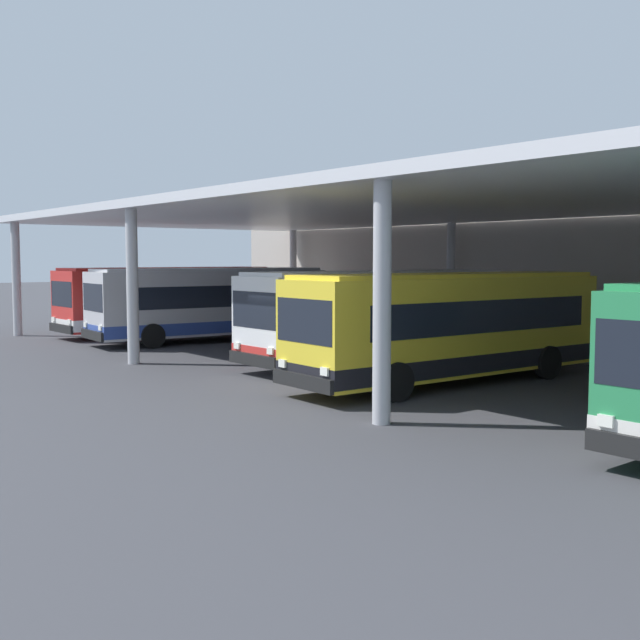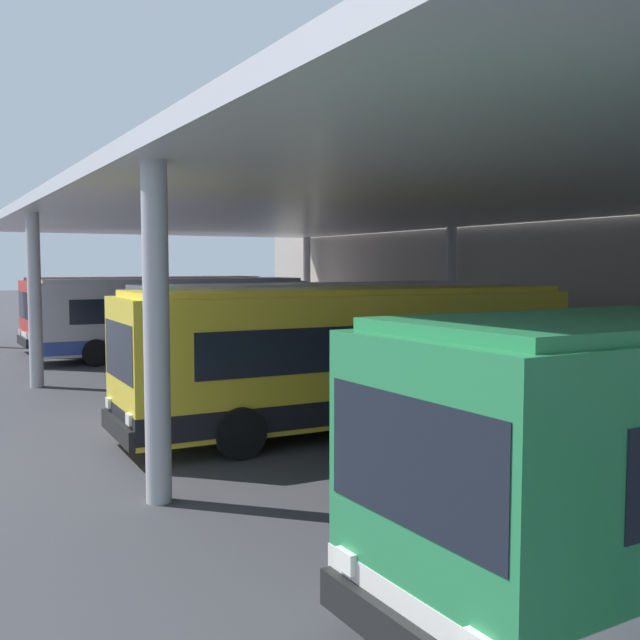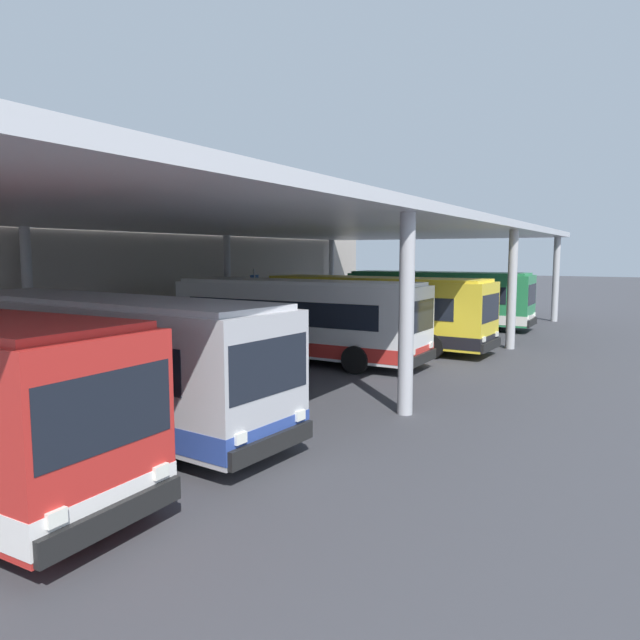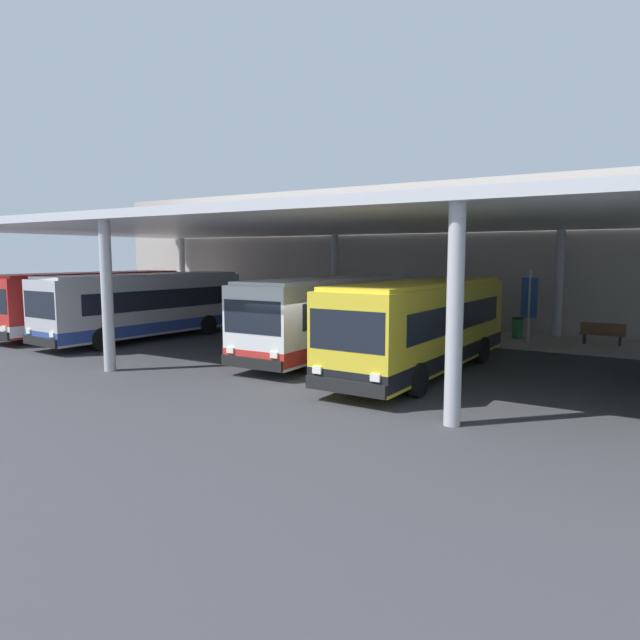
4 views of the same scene
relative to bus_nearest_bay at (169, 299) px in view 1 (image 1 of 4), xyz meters
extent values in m
plane|color=#3D3D42|center=(15.05, -3.49, -1.66)|extent=(200.00, 200.00, 0.00)
cube|color=#A39E93|center=(15.05, 8.26, -1.57)|extent=(42.00, 4.50, 0.18)
cube|color=#ADA399|center=(15.05, 11.51, 2.37)|extent=(48.00, 1.60, 8.05)
cube|color=silver|center=(15.05, 2.01, 3.74)|extent=(40.00, 17.00, 0.30)
cylinder|color=#B2B2B7|center=(-3.45, -5.99, 0.97)|extent=(0.40, 0.40, 5.25)
cylinder|color=#B2B2B7|center=(-3.45, 10.01, 0.97)|extent=(0.40, 0.40, 5.25)
cylinder|color=#B2B2B7|center=(8.88, -5.99, 0.97)|extent=(0.40, 0.40, 5.25)
cylinder|color=#B2B2B7|center=(8.88, 10.01, 0.97)|extent=(0.40, 0.40, 5.25)
cylinder|color=#B2B2B7|center=(21.21, -5.99, 0.97)|extent=(0.40, 0.40, 5.25)
cube|color=red|center=(0.00, 0.00, 0.04)|extent=(2.66, 10.44, 2.70)
cube|color=white|center=(0.00, 0.00, -0.96)|extent=(2.68, 10.46, 0.50)
cube|color=black|center=(0.00, 0.15, 0.34)|extent=(2.67, 8.57, 0.90)
cube|color=black|center=(0.08, -5.15, 0.39)|extent=(2.30, 0.16, 1.10)
cube|color=black|center=(0.08, -5.24, -1.11)|extent=(2.45, 0.20, 0.36)
cube|color=red|center=(0.00, 0.00, 1.45)|extent=(2.46, 10.02, 0.12)
cube|color=yellow|center=(0.08, -5.12, 1.21)|extent=(1.75, 0.15, 0.28)
cube|color=white|center=(-0.82, -5.24, -0.76)|extent=(0.28, 0.08, 0.20)
cube|color=white|center=(0.98, -5.22, -0.76)|extent=(0.28, 0.08, 0.20)
cylinder|color=black|center=(-1.17, -3.24, -1.16)|extent=(0.30, 1.00, 1.00)
cylinder|color=black|center=(1.28, -3.20, -1.16)|extent=(0.30, 1.00, 1.00)
cylinder|color=black|center=(-1.27, 2.84, -1.16)|extent=(0.30, 1.00, 1.00)
cylinder|color=black|center=(1.18, 2.88, -1.16)|extent=(0.30, 1.00, 1.00)
cube|color=#B7B7BC|center=(4.14, -0.11, 0.04)|extent=(3.24, 10.55, 2.70)
cube|color=#2D4799|center=(4.14, -0.11, -0.96)|extent=(3.26, 10.57, 0.50)
cube|color=black|center=(4.15, 0.04, 0.34)|extent=(3.14, 8.69, 0.90)
cube|color=black|center=(3.77, -5.25, 0.39)|extent=(2.30, 0.28, 1.10)
cube|color=black|center=(3.77, -5.34, -1.11)|extent=(2.46, 0.34, 0.36)
cube|color=silver|center=(4.14, -0.11, 1.45)|extent=(3.01, 10.12, 0.12)
cube|color=yellow|center=(3.78, -5.22, 1.21)|extent=(1.75, 0.25, 0.28)
cube|color=white|center=(2.87, -5.27, -0.76)|extent=(0.29, 0.10, 0.20)
cube|color=white|center=(4.67, -5.40, -0.76)|extent=(0.29, 0.10, 0.20)
cylinder|color=black|center=(2.69, -3.24, -1.16)|extent=(0.35, 1.02, 1.00)
cylinder|color=black|center=(5.13, -3.42, -1.16)|extent=(0.35, 1.02, 1.00)
cylinder|color=black|center=(3.13, 2.83, -1.16)|extent=(0.35, 1.02, 1.00)
cylinder|color=black|center=(5.57, 2.65, -1.16)|extent=(0.35, 1.02, 1.00)
cube|color=white|center=(14.06, 0.69, 0.04)|extent=(2.51, 10.40, 2.70)
cube|color=red|center=(14.06, 0.69, -0.96)|extent=(2.53, 10.42, 0.50)
cube|color=black|center=(14.06, 0.84, 0.34)|extent=(2.55, 8.53, 0.90)
cube|color=black|center=(14.05, -4.46, 0.39)|extent=(2.30, 0.12, 1.10)
cube|color=black|center=(14.05, -4.55, -1.11)|extent=(2.45, 0.16, 0.36)
cube|color=white|center=(14.06, 0.69, 1.45)|extent=(2.31, 9.99, 0.12)
cube|color=yellow|center=(14.05, -4.43, 1.21)|extent=(1.75, 0.12, 0.28)
cube|color=white|center=(13.15, -4.54, -0.76)|extent=(0.28, 0.08, 0.20)
cube|color=white|center=(14.95, -4.54, -0.76)|extent=(0.28, 0.08, 0.20)
cylinder|color=black|center=(12.83, -2.54, -1.16)|extent=(0.28, 1.00, 1.00)
cylinder|color=black|center=(15.28, -2.54, -1.16)|extent=(0.28, 1.00, 1.00)
cylinder|color=black|center=(12.83, 3.55, -1.16)|extent=(0.28, 1.00, 1.00)
cylinder|color=black|center=(15.28, 3.55, -1.16)|extent=(0.28, 1.00, 1.00)
cube|color=yellow|center=(18.41, -0.64, 0.04)|extent=(2.85, 10.48, 2.70)
cube|color=black|center=(18.41, -0.64, -0.96)|extent=(2.87, 10.50, 0.50)
cube|color=black|center=(18.42, -0.49, 0.34)|extent=(2.83, 8.61, 0.90)
cube|color=black|center=(18.24, -5.79, 0.39)|extent=(2.30, 0.20, 1.10)
cube|color=black|center=(18.24, -5.88, -1.11)|extent=(2.45, 0.24, 0.36)
cube|color=yellow|center=(18.41, -0.64, 1.45)|extent=(2.64, 10.06, 0.12)
cube|color=yellow|center=(18.24, -5.76, 1.21)|extent=(1.75, 0.18, 0.28)
cube|color=white|center=(17.34, -5.84, -0.76)|extent=(0.28, 0.09, 0.20)
cube|color=white|center=(19.14, -5.90, -0.76)|extent=(0.28, 0.09, 0.20)
cylinder|color=black|center=(17.08, -3.82, -1.16)|extent=(0.31, 1.01, 1.00)
cylinder|color=black|center=(19.53, -3.90, -1.16)|extent=(0.31, 1.01, 1.00)
cylinder|color=black|center=(17.29, 2.26, -1.16)|extent=(0.31, 1.01, 1.00)
cylinder|color=black|center=(19.73, 2.18, -1.16)|extent=(0.31, 1.01, 1.00)
cube|color=white|center=(26.43, -5.79, -0.76)|extent=(0.28, 0.08, 0.20)
camera|label=1|loc=(33.37, -17.44, 1.94)|focal=43.51mm
camera|label=2|loc=(32.08, -9.27, 2.01)|focal=40.83mm
camera|label=3|loc=(-5.16, -11.61, 2.53)|focal=32.71mm
camera|label=4|loc=(25.23, -18.76, 2.38)|focal=31.40mm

